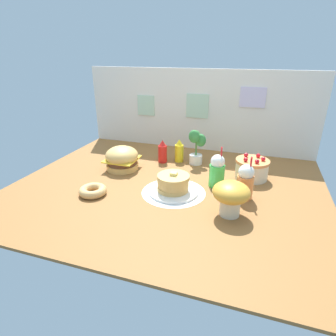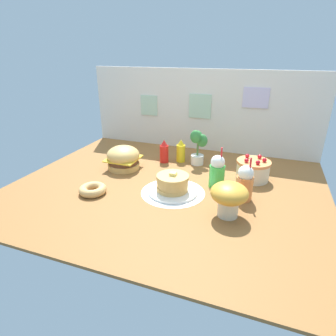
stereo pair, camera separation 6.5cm
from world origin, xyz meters
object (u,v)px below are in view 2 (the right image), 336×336
layer_cake (253,170)px  mushroom_stool (229,196)px  burger (123,158)px  pancake_stack (173,185)px  mustard_bottle (181,151)px  cream_soda_cup (217,171)px  orange_float_cup (245,183)px  potted_plant (198,146)px  ketchup_bottle (164,152)px  donut_pink_glaze (93,189)px

layer_cake → mushroom_stool: mushroom_stool is taller
burger → pancake_stack: 0.65m
mustard_bottle → cream_soda_cup: cream_soda_cup is taller
orange_float_cup → mushroom_stool: orange_float_cup is taller
layer_cake → potted_plant: (-0.52, 0.18, 0.09)m
burger → mustard_bottle: size_ratio=1.33×
potted_plant → mushroom_stool: (0.42, -0.81, -0.04)m
ketchup_bottle → potted_plant: (0.31, 0.06, 0.08)m
orange_float_cup → donut_pink_glaze: size_ratio=1.61×
ketchup_bottle → cream_soda_cup: (0.58, -0.35, 0.03)m
mustard_bottle → cream_soda_cup: 0.60m
orange_float_cup → layer_cake: bearing=85.2°
ketchup_bottle → mustard_bottle: 0.16m
mustard_bottle → orange_float_cup: size_ratio=0.67×
burger → layer_cake: (1.12, 0.16, -0.01)m
ketchup_bottle → cream_soda_cup: cream_soda_cup is taller
orange_float_cup → donut_pink_glaze: orange_float_cup is taller
cream_soda_cup → mushroom_stool: 0.42m
burger → potted_plant: 0.70m
potted_plant → mushroom_stool: size_ratio=1.39×
burger → layer_cake: size_ratio=1.06×
ketchup_bottle → mushroom_stool: bearing=-45.7°
pancake_stack → cream_soda_cup: size_ratio=1.13×
mustard_bottle → donut_pink_glaze: size_ratio=1.08×
layer_cake → cream_soda_cup: (-0.26, -0.24, 0.04)m
ketchup_bottle → donut_pink_glaze: (-0.28, -0.79, -0.07)m
orange_float_cup → potted_plant: size_ratio=0.98×
cream_soda_cup → donut_pink_glaze: (-0.85, -0.44, -0.10)m
burger → orange_float_cup: 1.11m
mushroom_stool → layer_cake: bearing=80.7°
mushroom_stool → potted_plant: bearing=117.1°
ketchup_bottle → cream_soda_cup: bearing=-31.3°
pancake_stack → layer_cake: 0.71m
orange_float_cup → mushroom_stool: 0.27m
cream_soda_cup → orange_float_cup: size_ratio=1.00×
burger → pancake_stack: bearing=-27.0°
orange_float_cup → mushroom_stool: (-0.07, -0.26, 0.01)m
layer_cake → cream_soda_cup: bearing=-137.3°
pancake_stack → orange_float_cup: bearing=8.7°
mustard_bottle → mushroom_stool: size_ratio=0.91×
donut_pink_glaze → pancake_stack: bearing=21.5°
pancake_stack → mushroom_stool: bearing=-22.0°
cream_soda_cup → pancake_stack: bearing=-143.3°
ketchup_bottle → mustard_bottle: bearing=26.0°
ketchup_bottle → donut_pink_glaze: bearing=-109.3°
layer_cake → mustard_bottle: 0.71m
ketchup_bottle → potted_plant: size_ratio=0.66×
burger → cream_soda_cup: size_ratio=0.88×
burger → mushroom_stool: (1.02, -0.47, 0.04)m
ketchup_bottle → potted_plant: 0.33m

